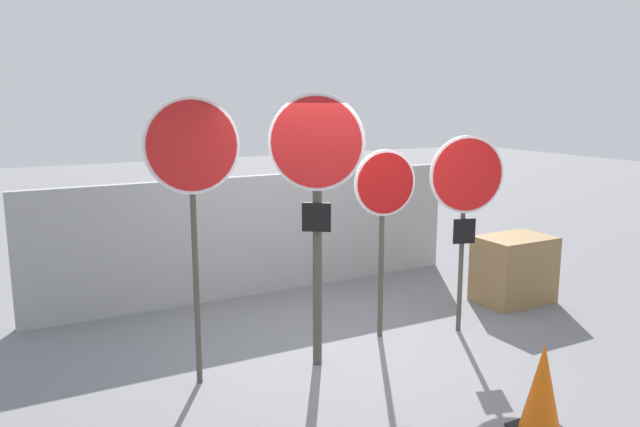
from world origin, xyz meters
TOP-DOWN VIEW (x-y plane):
  - ground_plane at (0.00, 0.00)m, footprint 40.00×40.00m
  - fence_back at (0.00, 2.18)m, footprint 5.82×0.12m
  - stop_sign_0 at (-1.52, -0.06)m, footprint 0.82×0.14m
  - stop_sign_1 at (-0.41, -0.20)m, footprint 0.74×0.52m
  - stop_sign_2 at (0.54, 0.10)m, footprint 0.69×0.15m
  - stop_sign_3 at (1.39, -0.18)m, footprint 0.79×0.27m
  - traffic_cone_0 at (0.55, -2.07)m, footprint 0.37×0.37m
  - storage_crate at (2.67, 0.31)m, footprint 0.92×0.64m

SIDE VIEW (x-z plane):
  - ground_plane at x=0.00m, z-range 0.00..0.00m
  - traffic_cone_0 at x=0.55m, z-range 0.00..0.72m
  - storage_crate at x=2.67m, z-range 0.00..0.84m
  - fence_back at x=0.00m, z-range 0.00..1.56m
  - stop_sign_2 at x=0.54m, z-range 0.51..2.53m
  - stop_sign_3 at x=1.39m, z-range 0.54..2.69m
  - stop_sign_1 at x=-0.41m, z-range 0.52..3.11m
  - stop_sign_0 at x=-1.52m, z-range 0.70..3.26m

